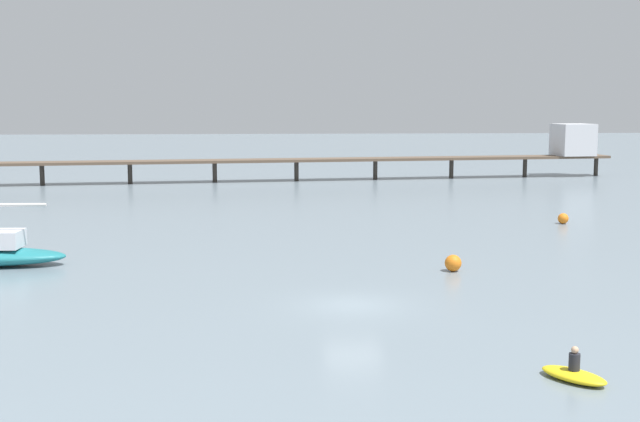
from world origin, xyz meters
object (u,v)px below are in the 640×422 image
at_px(dinghy_yellow, 574,374).
at_px(mooring_buoy_inner, 563,219).
at_px(pier, 428,151).
at_px(mooring_buoy_mid, 453,263).

bearing_deg(dinghy_yellow, mooring_buoy_inner, 69.99).
height_order(dinghy_yellow, mooring_buoy_inner, dinghy_yellow).
bearing_deg(dinghy_yellow, pier, 82.26).
bearing_deg(mooring_buoy_mid, mooring_buoy_inner, 53.47).
relative_size(mooring_buoy_mid, mooring_buoy_inner, 1.13).
height_order(pier, mooring_buoy_inner, pier).
height_order(dinghy_yellow, mooring_buoy_mid, dinghy_yellow).
distance_m(pier, mooring_buoy_mid, 53.53).
distance_m(dinghy_yellow, mooring_buoy_inner, 35.53).
bearing_deg(pier, mooring_buoy_inner, -85.79).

